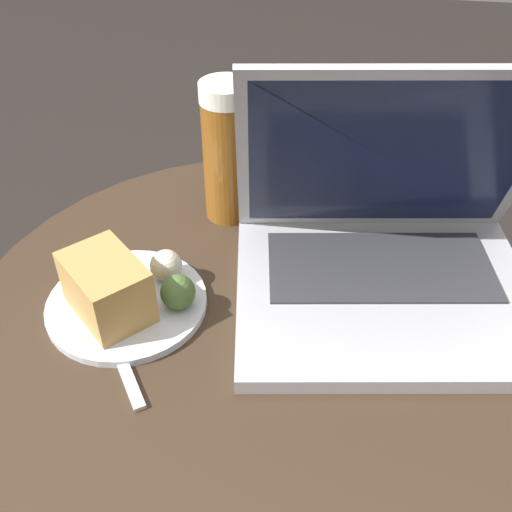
% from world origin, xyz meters
% --- Properties ---
extents(table, '(0.67, 0.67, 0.51)m').
position_xyz_m(table, '(0.00, 0.00, 0.35)').
color(table, '#515156').
rests_on(table, ground_plane).
extents(laptop, '(0.37, 0.31, 0.26)m').
position_xyz_m(laptop, '(0.13, 0.07, 0.56)').
color(laptop, '#B2B2B7').
rests_on(laptop, table).
extents(beer_glass, '(0.06, 0.06, 0.18)m').
position_xyz_m(beer_glass, '(-0.07, 0.18, 0.60)').
color(beer_glass, brown).
rests_on(beer_glass, table).
extents(snack_plate, '(0.18, 0.18, 0.08)m').
position_xyz_m(snack_plate, '(-0.15, -0.02, 0.54)').
color(snack_plate, silver).
rests_on(snack_plate, table).
extents(fork, '(0.12, 0.16, 0.00)m').
position_xyz_m(fork, '(-0.15, -0.06, 0.51)').
color(fork, silver).
rests_on(fork, table).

